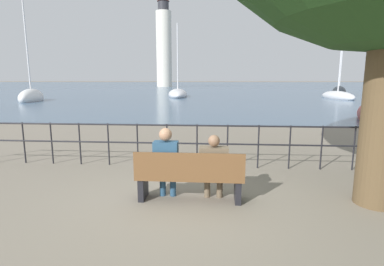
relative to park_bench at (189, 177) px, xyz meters
name	(u,v)px	position (x,y,z in m)	size (l,w,h in m)	color
ground_plane	(190,200)	(0.00, 0.06, -0.44)	(1000.00, 1000.00, 0.00)	gray
harbor_water	(215,84)	(0.00, 159.08, -0.43)	(600.00, 300.00, 0.01)	#47607A
park_bench	(189,177)	(0.00, 0.00, 0.00)	(1.87, 0.45, 0.90)	brown
seated_person_left	(166,160)	(-0.42, 0.08, 0.27)	(0.42, 0.35, 1.29)	navy
seated_person_right	(214,164)	(0.42, 0.08, 0.22)	(0.50, 0.35, 1.18)	brown
promenade_railing	(197,139)	(0.00, 2.12, 0.26)	(11.76, 0.04, 1.05)	black
sailboat_0	(339,92)	(18.00, 39.54, -0.01)	(3.58, 5.96, 12.14)	black
sailboat_2	(178,94)	(-4.31, 32.87, -0.12)	(3.16, 7.92, 9.34)	silver
sailboat_3	(377,113)	(8.92, 11.45, -0.08)	(3.85, 6.70, 12.23)	maroon
sailboat_4	(338,96)	(14.13, 30.04, -0.14)	(2.45, 6.67, 8.49)	silver
sailboat_5	(31,97)	(-17.95, 23.82, -0.02)	(3.30, 6.01, 11.49)	white
harbor_lighthouse	(164,45)	(-15.40, 88.29, 12.23)	(4.65, 4.65, 27.24)	silver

